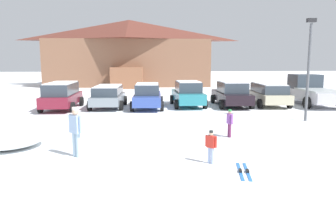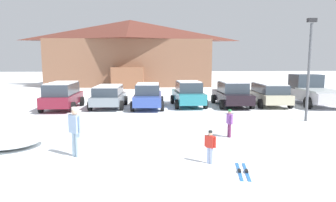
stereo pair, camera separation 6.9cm
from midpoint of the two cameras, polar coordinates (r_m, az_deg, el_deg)
name	(u,v)px [view 2 (the right image)]	position (r m, az deg, el deg)	size (l,w,h in m)	color
ski_lodge	(130,52)	(39.20, -7.13, 9.17)	(20.47, 10.34, 8.27)	brown
parked_maroon_van	(62,95)	(20.76, -19.40, 1.12)	(2.16, 4.30, 1.76)	maroon
parked_grey_wagon	(109,95)	(20.62, -11.13, 1.04)	(2.36, 4.14, 1.50)	gray
parked_blue_hatchback	(148,96)	(20.05, -3.74, 1.03)	(2.25, 4.36, 1.67)	#314A9D
parked_teal_hatchback	(188,94)	(20.86, 3.97, 1.39)	(2.23, 4.15, 1.76)	teal
parked_black_sedan	(232,94)	(21.33, 12.18, 1.35)	(2.31, 4.52, 1.74)	black
parked_beige_suv	(269,93)	(22.35, 18.76, 1.39)	(2.44, 4.54, 1.58)	#B4AE91
pickup_truck	(311,91)	(23.87, 25.63, 1.74)	(2.71, 5.60, 2.15)	#B2B0B9
skier_adult_in_blue_parka	(75,129)	(10.34, -17.06, -5.09)	(0.51, 0.44, 1.67)	#9EBBD0
skier_child_in_red_jacket	(210,145)	(9.41, 8.25, -8.30)	(0.32, 0.27, 1.05)	#98ACD3
skier_child_in_purple_jacket	(230,122)	(12.70, 11.79, -3.87)	(0.20, 0.43, 1.16)	#6E2D56
pair_of_skis	(243,171)	(9.08, 14.27, -12.85)	(0.57, 1.44, 0.08)	blue
lamp_post	(309,64)	(17.17, 25.41, 6.38)	(0.44, 0.24, 5.29)	#515459
plowed_snow_pile	(4,137)	(12.53, -28.65, -5.98)	(2.94, 2.35, 0.82)	white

